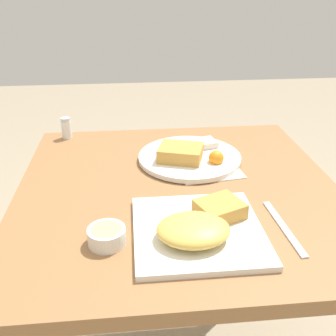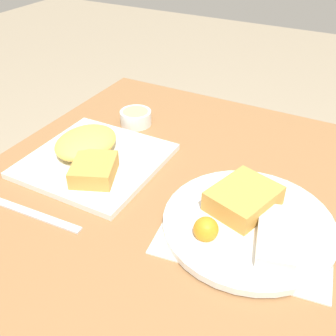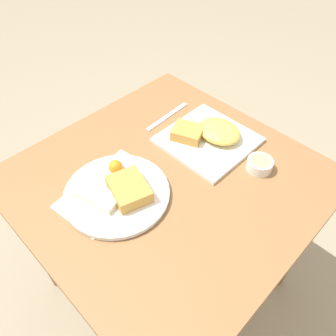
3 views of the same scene
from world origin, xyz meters
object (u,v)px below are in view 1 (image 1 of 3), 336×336
object	(u,v)px
sauce_ramekin	(107,236)
butter_knife	(284,227)
plate_oval_far	(189,155)
salt_shaker	(67,129)
plate_square_near	(199,227)

from	to	relation	value
sauce_ramekin	butter_knife	size ratio (longest dim) A/B	0.38
plate_oval_far	salt_shaker	size ratio (longest dim) A/B	4.25
salt_shaker	sauce_ramekin	bearing A→B (deg)	-75.22
plate_square_near	salt_shaker	world-z (taller)	salt_shaker
butter_knife	sauce_ramekin	bearing A→B (deg)	89.33
plate_square_near	sauce_ramekin	xyz separation A→B (m)	(-0.20, -0.01, -0.00)
sauce_ramekin	salt_shaker	xyz separation A→B (m)	(-0.16, 0.60, 0.01)
plate_oval_far	salt_shaker	xyz separation A→B (m)	(-0.39, 0.22, 0.01)
plate_oval_far	butter_knife	bearing A→B (deg)	-66.22
sauce_ramekin	salt_shaker	world-z (taller)	salt_shaker
salt_shaker	plate_square_near	bearing A→B (deg)	-59.14
butter_knife	salt_shaker	bearing A→B (deg)	40.15
plate_oval_far	butter_knife	distance (m)	0.40
plate_square_near	plate_oval_far	size ratio (longest dim) A/B	0.91
sauce_ramekin	butter_knife	bearing A→B (deg)	2.38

